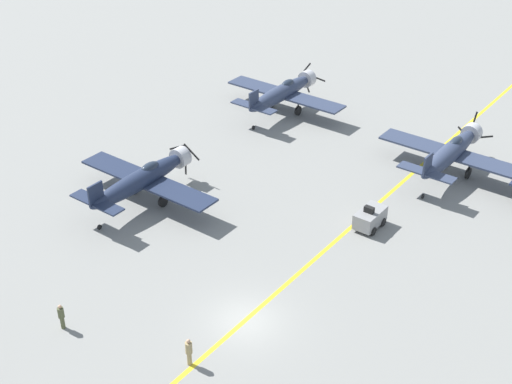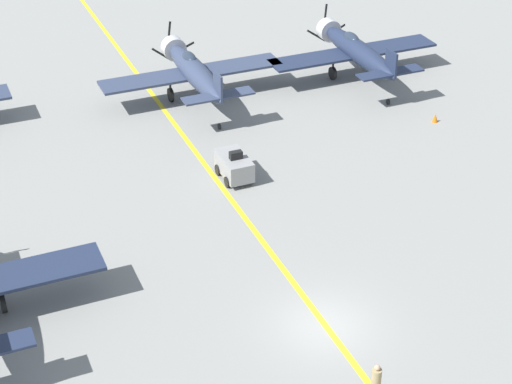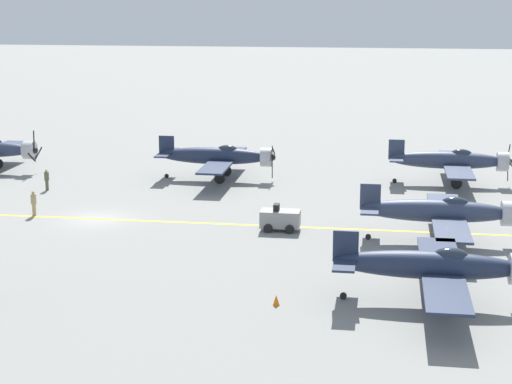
{
  "view_description": "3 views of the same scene",
  "coord_description": "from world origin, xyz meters",
  "px_view_note": "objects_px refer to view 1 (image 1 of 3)",
  "views": [
    {
      "loc": [
        19.67,
        -25.18,
        28.07
      ],
      "look_at": [
        -5.33,
        8.17,
        2.96
      ],
      "focal_mm": 50.0,
      "sensor_mm": 36.0,
      "label": 1
    },
    {
      "loc": [
        -13.71,
        -24.81,
        24.03
      ],
      "look_at": [
        0.51,
        8.88,
        1.58
      ],
      "focal_mm": 60.0,
      "sensor_mm": 36.0,
      "label": 2
    },
    {
      "loc": [
        55.33,
        19.72,
        15.29
      ],
      "look_at": [
        -1.94,
        11.01,
        1.87
      ],
      "focal_mm": 60.0,
      "sensor_mm": 36.0,
      "label": 3
    }
  ],
  "objects_px": {
    "airplane_far_left": "(283,92)",
    "airplane_far_center": "(451,152)",
    "airplane_mid_left": "(143,179)",
    "ground_crew_walking": "(61,316)",
    "tow_tractor": "(370,218)",
    "ground_crew_inspecting": "(189,351)"
  },
  "relations": [
    {
      "from": "airplane_far_center",
      "to": "airplane_mid_left",
      "type": "distance_m",
      "value": 23.92
    },
    {
      "from": "airplane_mid_left",
      "to": "ground_crew_walking",
      "type": "relative_size",
      "value": 7.05
    },
    {
      "from": "airplane_mid_left",
      "to": "ground_crew_inspecting",
      "type": "bearing_deg",
      "value": -40.43
    },
    {
      "from": "airplane_far_center",
      "to": "airplane_mid_left",
      "type": "bearing_deg",
      "value": -135.7
    },
    {
      "from": "airplane_far_left",
      "to": "airplane_far_center",
      "type": "bearing_deg",
      "value": -20.42
    },
    {
      "from": "ground_crew_walking",
      "to": "ground_crew_inspecting",
      "type": "relative_size",
      "value": 0.95
    },
    {
      "from": "airplane_far_center",
      "to": "airplane_mid_left",
      "type": "height_order",
      "value": "airplane_far_center"
    },
    {
      "from": "tow_tractor",
      "to": "airplane_far_center",
      "type": "bearing_deg",
      "value": 82.74
    },
    {
      "from": "airplane_far_left",
      "to": "ground_crew_inspecting",
      "type": "relative_size",
      "value": 6.71
    },
    {
      "from": "airplane_far_left",
      "to": "tow_tractor",
      "type": "relative_size",
      "value": 4.62
    },
    {
      "from": "airplane_far_center",
      "to": "tow_tractor",
      "type": "height_order",
      "value": "airplane_far_center"
    },
    {
      "from": "airplane_mid_left",
      "to": "tow_tractor",
      "type": "height_order",
      "value": "airplane_mid_left"
    },
    {
      "from": "airplane_far_center",
      "to": "ground_crew_walking",
      "type": "relative_size",
      "value": 7.05
    },
    {
      "from": "airplane_mid_left",
      "to": "airplane_far_left",
      "type": "bearing_deg",
      "value": 90.14
    },
    {
      "from": "tow_tractor",
      "to": "ground_crew_inspecting",
      "type": "distance_m",
      "value": 17.75
    },
    {
      "from": "airplane_mid_left",
      "to": "tow_tractor",
      "type": "bearing_deg",
      "value": 22.45
    },
    {
      "from": "airplane_far_center",
      "to": "ground_crew_inspecting",
      "type": "relative_size",
      "value": 6.71
    },
    {
      "from": "airplane_mid_left",
      "to": "ground_crew_inspecting",
      "type": "relative_size",
      "value": 6.71
    },
    {
      "from": "airplane_far_left",
      "to": "airplane_mid_left",
      "type": "bearing_deg",
      "value": -101.68
    },
    {
      "from": "airplane_far_left",
      "to": "ground_crew_walking",
      "type": "bearing_deg",
      "value": -92.35
    },
    {
      "from": "tow_tractor",
      "to": "ground_crew_inspecting",
      "type": "xyz_separation_m",
      "value": [
        -1.24,
        -17.71,
        0.19
      ]
    },
    {
      "from": "ground_crew_inspecting",
      "to": "airplane_far_center",
      "type": "bearing_deg",
      "value": 84.78
    }
  ]
}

